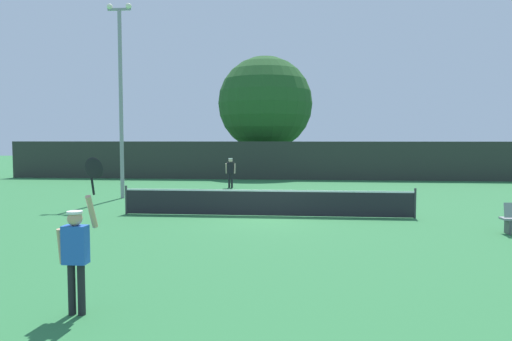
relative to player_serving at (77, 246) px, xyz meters
The scene contains 10 objects.
ground_plane 10.33m from the player_serving, 76.95° to the left, with size 120.00×120.00×0.00m, color #2D723D.
tennis_net 10.29m from the player_serving, 76.95° to the left, with size 10.62×0.08×1.07m.
perimeter_fence 25.81m from the player_serving, 84.84° to the left, with size 39.28×0.12×2.65m, color #2D332D.
player_serving is the anchor object (origin of this frame).
player_receiving 19.88m from the player_serving, 91.31° to the left, with size 0.57×0.25×1.71m.
tennis_ball 13.53m from the player_serving, 81.86° to the left, with size 0.07×0.07×0.07m, color #CCE033.
light_pole 16.02m from the player_serving, 108.40° to the left, with size 1.18×0.28×9.10m.
large_tree 30.32m from the player_serving, 88.47° to the left, with size 7.30×7.30×9.22m.
parked_car_near 31.56m from the player_serving, 100.57° to the left, with size 2.39×4.40×1.69m.
parked_car_mid 32.83m from the player_serving, 74.97° to the left, with size 2.20×4.33×1.69m.
Camera 1 is at (1.20, -17.15, 2.80)m, focal length 33.39 mm.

